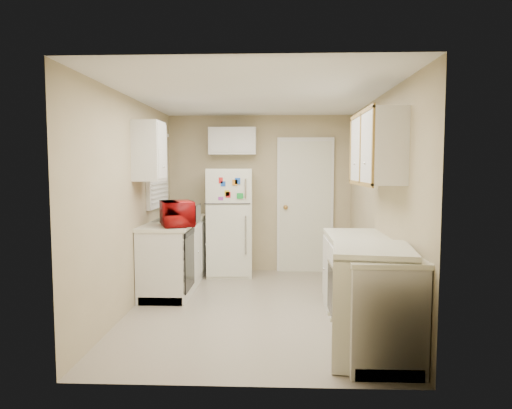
{
  "coord_description": "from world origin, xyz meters",
  "views": [
    {
      "loc": [
        0.23,
        -5.13,
        1.62
      ],
      "look_at": [
        0.0,
        0.5,
        1.15
      ],
      "focal_mm": 32.0,
      "sensor_mm": 36.0,
      "label": 1
    }
  ],
  "objects": [
    {
      "name": "right_counter",
      "position": [
        1.1,
        -0.8,
        0.45
      ],
      "size": [
        0.6,
        2.0,
        0.9
      ],
      "primitive_type": "cube",
      "color": "silver",
      "rests_on": "floor"
    },
    {
      "name": "cabinet_over_fridge",
      "position": [
        -0.4,
        1.75,
        2.0
      ],
      "size": [
        0.7,
        0.3,
        0.4
      ],
      "primitive_type": "cube",
      "color": "silver",
      "rests_on": "wall_back"
    },
    {
      "name": "sink",
      "position": [
        -1.1,
        1.05,
        0.86
      ],
      "size": [
        0.54,
        0.74,
        0.16
      ],
      "primitive_type": "cube",
      "color": "gray",
      "rests_on": "left_counter"
    },
    {
      "name": "wall_left",
      "position": [
        -1.4,
        0.0,
        1.2
      ],
      "size": [
        3.8,
        3.8,
        0.0
      ],
      "primitive_type": "plane",
      "color": "tan",
      "rests_on": "floor"
    },
    {
      "name": "microwave",
      "position": [
        -0.95,
        0.34,
        1.05
      ],
      "size": [
        0.61,
        0.47,
        0.36
      ],
      "primitive_type": "imported",
      "rotation": [
        0.0,
        0.0,
        1.94
      ],
      "color": "#8F0809",
      "rests_on": "left_counter"
    },
    {
      "name": "left_counter",
      "position": [
        -1.1,
        0.9,
        0.45
      ],
      "size": [
        0.6,
        1.8,
        0.9
      ],
      "primitive_type": "cube",
      "color": "silver",
      "rests_on": "floor"
    },
    {
      "name": "window_blinds",
      "position": [
        -1.36,
        1.05,
        1.6
      ],
      "size": [
        0.1,
        0.98,
        1.08
      ],
      "primitive_type": "cube",
      "color": "silver",
      "rests_on": "wall_left"
    },
    {
      "name": "wall_back",
      "position": [
        0.0,
        1.9,
        1.2
      ],
      "size": [
        2.8,
        2.8,
        0.0
      ],
      "primitive_type": "plane",
      "color": "tan",
      "rests_on": "floor"
    },
    {
      "name": "stove",
      "position": [
        1.05,
        -1.35,
        0.48
      ],
      "size": [
        0.74,
        0.87,
        0.97
      ],
      "primitive_type": "cube",
      "rotation": [
        0.0,
        0.0,
        -0.13
      ],
      "color": "silver",
      "rests_on": "floor"
    },
    {
      "name": "upper_cabinet_right",
      "position": [
        1.25,
        -0.5,
        1.8
      ],
      "size": [
        0.3,
        1.2,
        0.7
      ],
      "primitive_type": "cube",
      "color": "silver",
      "rests_on": "wall_right"
    },
    {
      "name": "soap_bottle",
      "position": [
        -1.15,
        1.45,
        1.0
      ],
      "size": [
        0.12,
        0.12,
        0.21
      ],
      "primitive_type": "imported",
      "rotation": [
        0.0,
        0.0,
        0.26
      ],
      "color": "beige",
      "rests_on": "left_counter"
    },
    {
      "name": "wall_front",
      "position": [
        0.0,
        -1.9,
        1.2
      ],
      "size": [
        2.8,
        2.8,
        0.0
      ],
      "primitive_type": "plane",
      "color": "tan",
      "rests_on": "floor"
    },
    {
      "name": "dishwasher",
      "position": [
        -0.81,
        0.3,
        0.49
      ],
      "size": [
        0.03,
        0.58,
        0.72
      ],
      "primitive_type": "cube",
      "color": "black",
      "rests_on": "floor"
    },
    {
      "name": "interior_door",
      "position": [
        0.7,
        1.86,
        1.02
      ],
      "size": [
        0.86,
        0.06,
        2.08
      ],
      "primitive_type": "cube",
      "color": "silver",
      "rests_on": "floor"
    },
    {
      "name": "upper_cabinet_left",
      "position": [
        -1.25,
        0.22,
        1.8
      ],
      "size": [
        0.3,
        0.45,
        0.7
      ],
      "primitive_type": "cube",
      "color": "silver",
      "rests_on": "wall_left"
    },
    {
      "name": "refrigerator",
      "position": [
        -0.44,
        1.61,
        0.79
      ],
      "size": [
        0.69,
        0.67,
        1.59
      ],
      "primitive_type": "cube",
      "rotation": [
        0.0,
        0.0,
        0.06
      ],
      "color": "silver",
      "rests_on": "floor"
    },
    {
      "name": "wall_right",
      "position": [
        1.4,
        0.0,
        1.2
      ],
      "size": [
        3.8,
        3.8,
        0.0
      ],
      "primitive_type": "plane",
      "color": "tan",
      "rests_on": "floor"
    },
    {
      "name": "ceiling",
      "position": [
        0.0,
        0.0,
        2.4
      ],
      "size": [
        3.8,
        3.8,
        0.0
      ],
      "primitive_type": "plane",
      "color": "white",
      "rests_on": "floor"
    },
    {
      "name": "floor",
      "position": [
        0.0,
        0.0,
        0.0
      ],
      "size": [
        3.8,
        3.8,
        0.0
      ],
      "primitive_type": "plane",
      "color": "#B1A48F",
      "rests_on": "ground"
    }
  ]
}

